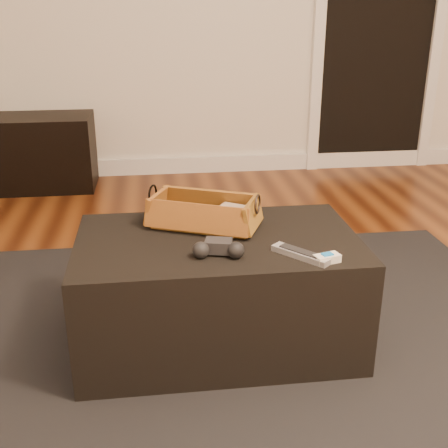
{
  "coord_description": "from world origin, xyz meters",
  "views": [
    {
      "loc": [
        -0.37,
        -1.4,
        1.21
      ],
      "look_at": [
        -0.14,
        0.4,
        0.49
      ],
      "focal_mm": 45.0,
      "sensor_mm": 36.0,
      "label": 1
    }
  ],
  "objects": [
    {
      "name": "cloth_bundle",
      "position": [
        -0.08,
        0.52,
        0.48
      ],
      "size": [
        0.14,
        0.13,
        0.06
      ],
      "primitive_type": "cube",
      "rotation": [
        0.0,
        0.0,
        -0.59
      ],
      "color": "tan",
      "rests_on": "wicker_basket"
    },
    {
      "name": "ottoman",
      "position": [
        -0.16,
        0.42,
        0.22
      ],
      "size": [
        1.0,
        0.6,
        0.42
      ],
      "primitive_type": "cube",
      "color": "black",
      "rests_on": "area_rug"
    },
    {
      "name": "door_jamb_right",
      "position": [
        1.75,
        2.72,
        1.02
      ],
      "size": [
        0.08,
        0.05,
        2.05
      ],
      "primitive_type": "cube",
      "color": "white",
      "rests_on": "floor"
    },
    {
      "name": "door_jamb_left",
      "position": [
        0.85,
        2.72,
        1.02
      ],
      "size": [
        0.08,
        0.05,
        2.05
      ],
      "primitive_type": "cube",
      "color": "white",
      "rests_on": "floor"
    },
    {
      "name": "cream_gadget",
      "position": [
        0.17,
        0.17,
        0.45
      ],
      "size": [
        0.09,
        0.06,
        0.03
      ],
      "color": "white",
      "rests_on": "ottoman"
    },
    {
      "name": "floor",
      "position": [
        0.0,
        0.0,
        -0.01
      ],
      "size": [
        5.0,
        5.5,
        0.01
      ],
      "primitive_type": "cube",
      "color": "brown",
      "rests_on": "ground"
    },
    {
      "name": "area_rug",
      "position": [
        -0.16,
        0.37,
        0.01
      ],
      "size": [
        2.6,
        2.0,
        0.01
      ],
      "primitive_type": "cube",
      "color": "black",
      "rests_on": "floor"
    },
    {
      "name": "tv_remote",
      "position": [
        -0.22,
        0.53,
        0.46
      ],
      "size": [
        0.22,
        0.11,
        0.02
      ],
      "primitive_type": "cube",
      "rotation": [
        0.0,
        0.0,
        -0.31
      ],
      "color": "black",
      "rests_on": "wicker_basket"
    },
    {
      "name": "wicker_basket",
      "position": [
        -0.19,
        0.54,
        0.48
      ],
      "size": [
        0.45,
        0.35,
        0.14
      ],
      "color": "olive",
      "rests_on": "ottoman"
    },
    {
      "name": "game_controller",
      "position": [
        -0.17,
        0.26,
        0.46
      ],
      "size": [
        0.18,
        0.11,
        0.06
      ],
      "color": "black",
      "rests_on": "ottoman"
    },
    {
      "name": "baseboard",
      "position": [
        0.0,
        2.73,
        0.06
      ],
      "size": [
        5.0,
        0.04,
        0.12
      ],
      "primitive_type": "cube",
      "color": "white",
      "rests_on": "floor"
    },
    {
      "name": "doorway_opening",
      "position": [
        1.3,
        2.73,
        1.02
      ],
      "size": [
        0.82,
        0.02,
        2.0
      ],
      "primitive_type": "cube",
      "color": "black",
      "rests_on": "floor"
    },
    {
      "name": "silver_remote",
      "position": [
        0.1,
        0.22,
        0.44
      ],
      "size": [
        0.17,
        0.19,
        0.02
      ],
      "color": "#93959A",
      "rests_on": "ottoman"
    }
  ]
}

